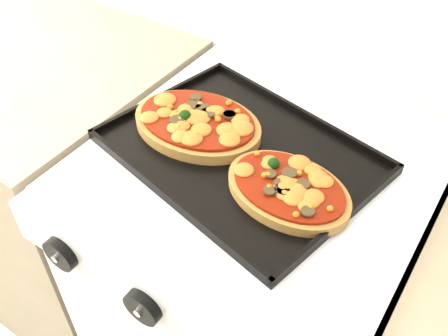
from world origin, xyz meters
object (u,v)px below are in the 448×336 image
Objects in this scene: baking_tray at (240,151)px; pizza_right at (288,188)px; stove at (254,296)px; pizza_left at (197,122)px.

pizza_right reaches higher than baking_tray.
pizza_right is at bearing -8.48° from baking_tray.
pizza_left is at bearing -173.46° from stove.
pizza_left is at bearing -173.16° from baking_tray.
baking_tray is (-0.04, -0.02, 0.47)m from stove.
stove is 2.02× the size of baking_tray.
stove is 0.50m from pizza_left.
stove is 3.68× the size of pizza_left.
stove is 4.27× the size of pizza_right.
baking_tray reaches higher than stove.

